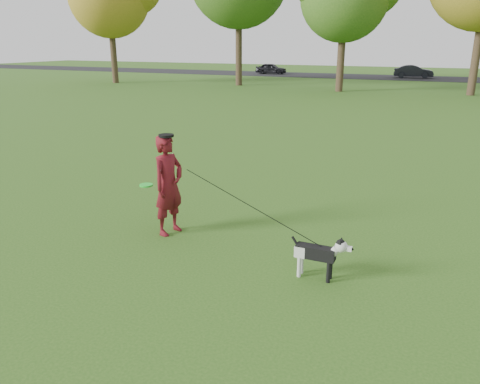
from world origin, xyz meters
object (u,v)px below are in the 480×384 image
at_px(dog, 320,252).
at_px(car_left, 271,69).
at_px(car_mid, 413,72).
at_px(man, 169,185).

distance_m(dog, car_left, 43.36).
relative_size(dog, car_left, 0.28).
relative_size(car_left, car_mid, 0.91).
height_order(man, car_left, man).
distance_m(dog, car_mid, 40.49).
relative_size(man, car_left, 0.55).
bearing_deg(man, car_mid, 10.38).
xyz_separation_m(dog, car_mid, (-1.90, 40.44, 0.18)).
height_order(car_left, car_mid, car_mid).
bearing_deg(dog, car_left, 111.14).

